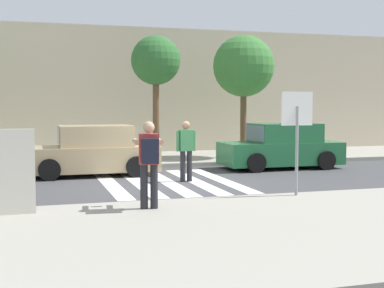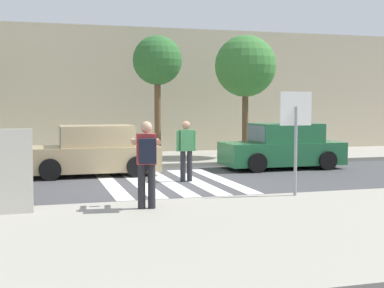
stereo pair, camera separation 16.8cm
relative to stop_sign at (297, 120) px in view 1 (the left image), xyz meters
The scene contains 17 objects.
ground_plane 4.48m from the stop_sign, 120.42° to the left, with size 120.00×120.00×0.00m, color #424244.
sidewalk_near 3.82m from the stop_sign, 127.65° to the right, with size 60.00×6.00×0.14m, color #9E998C.
sidewalk_far 9.90m from the stop_sign, 102.25° to the left, with size 60.00×4.80×0.14m, color #9E998C.
building_facade_far 14.10m from the stop_sign, 98.45° to the left, with size 56.00×4.00×5.51m, color beige.
crosswalk_stripe_0 5.54m from the stop_sign, 134.58° to the left, with size 0.44×5.20×0.01m, color silver.
crosswalk_stripe_1 5.04m from the stop_sign, 127.62° to the left, with size 0.44×5.20×0.01m, color silver.
crosswalk_stripe_2 4.64m from the stop_sign, 119.05° to the left, with size 0.44×5.20×0.01m, color silver.
crosswalk_stripe_3 4.34m from the stop_sign, 108.81° to the left, with size 0.44×5.20×0.01m, color silver.
crosswalk_stripe_4 4.18m from the stop_sign, 97.16° to the left, with size 0.44×5.20×0.01m, color silver.
stop_sign is the anchor object (origin of this frame).
photographer_with_backpack 3.65m from the stop_sign, behind, with size 0.64×0.89×1.72m.
pedestrian_crossing 4.10m from the stop_sign, 112.42° to the left, with size 0.58×0.25×1.72m.
parked_car_tan 7.12m from the stop_sign, 124.13° to the left, with size 4.10×1.92×1.55m.
parked_car_green 6.43m from the stop_sign, 66.73° to the left, with size 4.10×1.92×1.55m.
street_tree_center 8.99m from the stop_sign, 98.25° to the left, with size 1.84×1.84×4.62m.
street_tree_east 8.99m from the stop_sign, 75.62° to the left, with size 2.38×2.38×4.73m.
advertising_board 6.30m from the stop_sign, behind, with size 1.10×0.11×1.60m.
Camera 1 is at (-3.65, -14.35, 2.19)m, focal length 50.00 mm.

